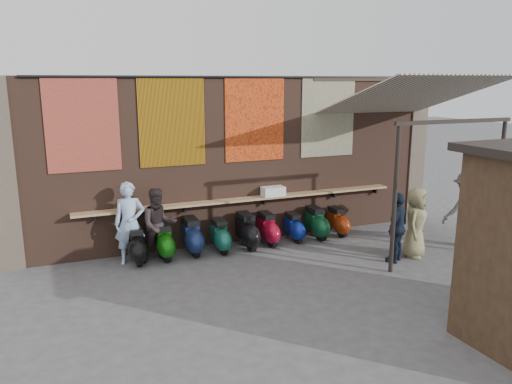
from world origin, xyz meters
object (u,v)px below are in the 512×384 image
(scooter_stool_8, at_px, (337,222))
(shopper_tan, at_px, (415,223))
(shelf_box, at_px, (273,191))
(diner_right, at_px, (159,225))
(scooter_stool_3, at_px, (220,236))
(scooter_stool_7, at_px, (316,223))
(diner_left, at_px, (130,223))
(scooter_stool_2, at_px, (192,236))
(scooter_stool_0, at_px, (136,245))
(scooter_stool_1, at_px, (164,242))
(scooter_stool_4, at_px, (247,231))
(scooter_stool_6, at_px, (294,227))
(shopper_navy, at_px, (397,227))
(shopper_grey, at_px, (466,209))
(scooter_stool_5, at_px, (268,229))

(scooter_stool_8, height_order, shopper_tan, shopper_tan)
(shelf_box, relative_size, diner_right, 0.34)
(scooter_stool_3, bearing_deg, scooter_stool_7, 0.89)
(diner_left, bearing_deg, scooter_stool_2, 11.79)
(scooter_stool_0, relative_size, scooter_stool_3, 1.04)
(scooter_stool_2, distance_m, diner_left, 1.46)
(scooter_stool_0, distance_m, scooter_stool_1, 0.62)
(scooter_stool_8, bearing_deg, scooter_stool_4, -178.59)
(scooter_stool_7, distance_m, diner_right, 4.00)
(scooter_stool_6, relative_size, diner_right, 0.44)
(shelf_box, distance_m, shopper_navy, 3.10)
(scooter_stool_8, xyz_separation_m, shopper_grey, (2.41, -1.84, 0.54))
(scooter_stool_7, distance_m, shopper_navy, 2.30)
(diner_right, relative_size, shopper_tan, 1.03)
(scooter_stool_7, distance_m, diner_left, 4.61)
(scooter_stool_3, xyz_separation_m, scooter_stool_7, (2.56, 0.04, 0.02))
(scooter_stool_4, height_order, scooter_stool_8, scooter_stool_4)
(scooter_stool_7, distance_m, shopper_grey, 3.58)
(scooter_stool_2, height_order, scooter_stool_8, scooter_stool_2)
(scooter_stool_0, xyz_separation_m, shopper_grey, (7.52, -1.78, 0.51))
(scooter_stool_5, xyz_separation_m, shopper_navy, (2.14, -2.15, 0.39))
(scooter_stool_0, xyz_separation_m, shopper_tan, (5.86, -1.99, 0.41))
(scooter_stool_6, bearing_deg, shopper_grey, -26.87)
(shopper_navy, distance_m, shopper_grey, 2.24)
(shelf_box, xyz_separation_m, scooter_stool_0, (-3.42, -0.34, -0.85))
(scooter_stool_8, xyz_separation_m, shopper_tan, (0.76, -2.04, 0.44))
(scooter_stool_5, distance_m, shopper_grey, 4.77)
(scooter_stool_1, height_order, scooter_stool_5, scooter_stool_1)
(shopper_grey, distance_m, shopper_tan, 1.67)
(scooter_stool_5, xyz_separation_m, diner_left, (-3.26, -0.03, 0.52))
(scooter_stool_1, xyz_separation_m, scooter_stool_4, (1.97, -0.04, 0.02))
(scooter_stool_1, distance_m, shopper_grey, 7.15)
(shopper_navy, bearing_deg, scooter_stool_0, -54.69)
(shopper_grey, bearing_deg, scooter_stool_3, -10.58)
(scooter_stool_5, relative_size, scooter_stool_7, 0.97)
(scooter_stool_5, distance_m, diner_left, 3.31)
(scooter_stool_8, bearing_deg, scooter_stool_7, -178.03)
(shelf_box, xyz_separation_m, scooter_stool_4, (-0.83, -0.35, -0.83))
(shelf_box, relative_size, scooter_stool_1, 0.67)
(scooter_stool_0, height_order, scooter_stool_7, scooter_stool_7)
(scooter_stool_3, relative_size, scooter_stool_5, 0.98)
(scooter_stool_0, bearing_deg, shopper_tan, -18.71)
(shopper_grey, bearing_deg, scooter_stool_5, -15.99)
(scooter_stool_8, relative_size, diner_right, 0.46)
(scooter_stool_2, distance_m, scooter_stool_4, 1.32)
(shelf_box, distance_m, diner_left, 3.55)
(scooter_stool_2, height_order, scooter_stool_3, scooter_stool_2)
(scooter_stool_1, xyz_separation_m, scooter_stool_7, (3.85, -0.00, 0.00))
(scooter_stool_0, bearing_deg, diner_right, -7.37)
(scooter_stool_5, bearing_deg, shopper_navy, -45.08)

